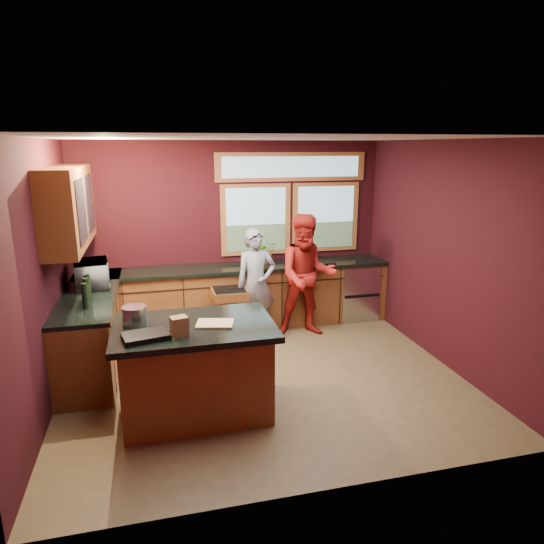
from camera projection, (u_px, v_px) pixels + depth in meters
name	position (u px, v px, depth m)	size (l,w,h in m)	color
floor	(263.00, 377.00, 5.68)	(4.50, 4.50, 0.00)	brown
room_shell	(204.00, 222.00, 5.39)	(4.52, 4.02, 2.71)	black
back_counter	(251.00, 295.00, 7.20)	(4.50, 0.64, 0.93)	#5B3015
left_counter	(92.00, 328.00, 5.90)	(0.64, 2.30, 0.93)	#5B3015
island	(196.00, 369.00, 4.81)	(1.55, 1.05, 0.95)	#5B3015
person_grey	(256.00, 284.00, 6.70)	(0.56, 0.37, 1.54)	slate
person_red	(307.00, 276.00, 6.75)	(0.84, 0.65, 1.73)	maroon
microwave	(92.00, 274.00, 5.98)	(0.58, 0.39, 0.32)	#999999
potted_plant	(266.00, 253.00, 7.15)	(0.29, 0.26, 0.33)	#999999
paper_towel	(307.00, 253.00, 7.25)	(0.12, 0.12, 0.28)	white
cutting_board	(215.00, 324.00, 4.69)	(0.35, 0.25, 0.02)	tan
stock_pot	(135.00, 315.00, 4.68)	(0.24, 0.24, 0.18)	#B7B7BC
paper_bag	(179.00, 326.00, 4.40)	(0.15, 0.12, 0.18)	brown
black_tray	(146.00, 336.00, 4.35)	(0.40, 0.28, 0.05)	black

